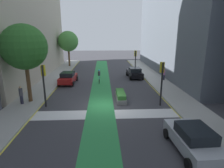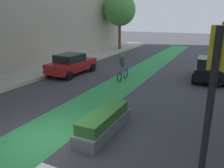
{
  "view_description": "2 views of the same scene",
  "coord_description": "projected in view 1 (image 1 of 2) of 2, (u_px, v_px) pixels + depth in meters",
  "views": [
    {
      "loc": [
        -0.21,
        -16.29,
        6.46
      ],
      "look_at": [
        0.77,
        3.27,
        1.18
      ],
      "focal_mm": 29.79,
      "sensor_mm": 36.0,
      "label": 1
    },
    {
      "loc": [
        5.2,
        -5.38,
        4.21
      ],
      "look_at": [
        0.3,
        4.65,
        0.87
      ],
      "focal_mm": 35.99,
      "sensor_mm": 36.0,
      "label": 2
    }
  ],
  "objects": [
    {
      "name": "sidewalk_left",
      "position": [
        24.0,
        106.0,
        17.02
      ],
      "size": [
        3.0,
        60.0,
        0.15
      ],
      "primitive_type": "cube",
      "color": "#9E9E99",
      "rests_on": "ground_plane"
    },
    {
      "name": "median_planter",
      "position": [
        121.0,
        96.0,
        18.71
      ],
      "size": [
        0.9,
        3.07,
        0.85
      ],
      "color": "slate",
      "rests_on": "ground_plane"
    },
    {
      "name": "sidewalk_right",
      "position": [
        184.0,
        103.0,
        17.74
      ],
      "size": [
        3.0,
        60.0,
        0.15
      ],
      "primitive_type": "cube",
      "color": "#9E9E99",
      "rests_on": "ground_plane"
    },
    {
      "name": "crosswalk_band",
      "position": [
        106.0,
        114.0,
        15.47
      ],
      "size": [
        12.0,
        1.8,
        0.01
      ],
      "primitive_type": "cube",
      "color": "silver",
      "rests_on": "ground_plane"
    },
    {
      "name": "street_tree_far",
      "position": [
        68.0,
        41.0,
        36.83
      ],
      "size": [
        4.0,
        4.0,
        6.93
      ],
      "color": "brown",
      "rests_on": "sidewalk_left"
    },
    {
      "name": "curb_stripe_left",
      "position": [
        40.0,
        107.0,
        17.11
      ],
      "size": [
        0.16,
        60.0,
        0.01
      ],
      "primitive_type": "cube",
      "color": "yellow",
      "rests_on": "ground_plane"
    },
    {
      "name": "cyclist_in_lane",
      "position": [
        99.0,
        76.0,
        25.13
      ],
      "size": [
        0.32,
        1.73,
        1.86
      ],
      "color": "black",
      "rests_on": "ground_plane"
    },
    {
      "name": "pedestrian_sidewalk_right_a",
      "position": [
        164.0,
        74.0,
        26.25
      ],
      "size": [
        0.34,
        0.34,
        1.57
      ],
      "color": "#262638",
      "rests_on": "sidewalk_right"
    },
    {
      "name": "car_red_left_far",
      "position": [
        68.0,
        78.0,
        24.91
      ],
      "size": [
        2.17,
        4.27,
        1.57
      ],
      "color": "#A51919",
      "rests_on": "ground_plane"
    },
    {
      "name": "ground_plane",
      "position": [
        106.0,
        105.0,
        17.4
      ],
      "size": [
        120.0,
        120.0,
        0.0
      ],
      "primitive_type": "plane",
      "color": "#38383D"
    },
    {
      "name": "traffic_signal_near_left",
      "position": [
        44.0,
        78.0,
        16.53
      ],
      "size": [
        0.35,
        0.52,
        3.83
      ],
      "color": "black",
      "rests_on": "ground_plane"
    },
    {
      "name": "traffic_signal_near_right",
      "position": [
        162.0,
        75.0,
        16.79
      ],
      "size": [
        0.35,
        0.52,
        4.05
      ],
      "color": "black",
      "rests_on": "ground_plane"
    },
    {
      "name": "car_silver_right_near",
      "position": [
        193.0,
        139.0,
        10.34
      ],
      "size": [
        2.16,
        4.27,
        1.57
      ],
      "color": "#B2B7BF",
      "rests_on": "ground_plane"
    },
    {
      "name": "curb_stripe_right",
      "position": [
        168.0,
        104.0,
        17.69
      ],
      "size": [
        0.16,
        60.0,
        0.01
      ],
      "primitive_type": "cube",
      "color": "yellow",
      "rests_on": "ground_plane"
    },
    {
      "name": "street_tree_near",
      "position": [
        24.0,
        47.0,
        16.76
      ],
      "size": [
        4.12,
        4.12,
        7.24
      ],
      "color": "brown",
      "rests_on": "sidewalk_left"
    },
    {
      "name": "traffic_signal_far_right",
      "position": [
        135.0,
        58.0,
        30.43
      ],
      "size": [
        0.35,
        0.52,
        3.88
      ],
      "color": "black",
      "rests_on": "ground_plane"
    },
    {
      "name": "car_black_right_far",
      "position": [
        135.0,
        73.0,
        28.21
      ],
      "size": [
        2.18,
        4.28,
        1.57
      ],
      "color": "black",
      "rests_on": "ground_plane"
    },
    {
      "name": "bike_lane_paint",
      "position": [
        101.0,
        105.0,
        17.38
      ],
      "size": [
        2.4,
        60.0,
        0.01
      ],
      "primitive_type": "cube",
      "color": "#2D8C47",
      "rests_on": "ground_plane"
    },
    {
      "name": "pedestrian_sidewalk_left_a",
      "position": [
        21.0,
        95.0,
        17.19
      ],
      "size": [
        0.34,
        0.34,
        1.72
      ],
      "color": "#262638",
      "rests_on": "sidewalk_left"
    }
  ]
}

